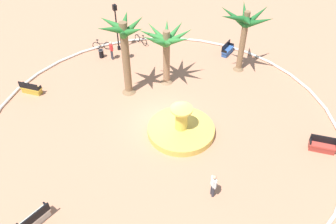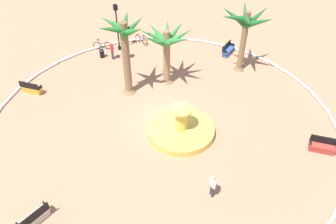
# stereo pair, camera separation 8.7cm
# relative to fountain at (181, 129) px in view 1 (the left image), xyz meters

# --- Properties ---
(ground_plane) EXTENTS (80.00, 80.00, 0.00)m
(ground_plane) POSITION_rel_fountain_xyz_m (0.47, -1.68, -0.30)
(ground_plane) COLOR tan
(plaza_curb) EXTENTS (23.22, 23.22, 0.20)m
(plaza_curb) POSITION_rel_fountain_xyz_m (0.47, -1.68, -0.20)
(plaza_curb) COLOR silver
(plaza_curb) RESTS_ON ground
(fountain) EXTENTS (4.33, 4.33, 2.04)m
(fountain) POSITION_rel_fountain_xyz_m (0.00, 0.00, 0.00)
(fountain) COLOR gold
(fountain) RESTS_ON ground
(palm_tree_near_fountain) EXTENTS (3.54, 3.34, 5.86)m
(palm_tree_near_fountain) POSITION_rel_fountain_xyz_m (1.30, -5.66, 3.74)
(palm_tree_near_fountain) COLOR brown
(palm_tree_near_fountain) RESTS_ON ground
(palm_tree_by_curb) EXTENTS (4.38, 4.02, 5.25)m
(palm_tree_by_curb) POSITION_rel_fountain_xyz_m (-7.84, -4.34, 3.56)
(palm_tree_by_curb) COLOR brown
(palm_tree_by_curb) RESTS_ON ground
(palm_tree_mid_plaza) EXTENTS (3.94, 3.96, 4.60)m
(palm_tree_mid_plaza) POSITION_rel_fountain_xyz_m (-1.76, -5.50, 3.09)
(palm_tree_mid_plaza) COLOR #8E6B4C
(palm_tree_mid_plaza) RESTS_ON ground
(bench_east) EXTENTS (1.50, 1.47, 1.00)m
(bench_east) POSITION_rel_fountain_xyz_m (-6.84, 5.36, 0.05)
(bench_east) COLOR #B73D33
(bench_east) RESTS_ON ground
(bench_west) EXTENTS (1.67, 1.10, 1.00)m
(bench_west) POSITION_rel_fountain_xyz_m (9.58, 2.33, 0.05)
(bench_west) COLOR beige
(bench_west) RESTS_ON ground
(bench_north) EXTENTS (1.64, 1.23, 1.00)m
(bench_north) POSITION_rel_fountain_xyz_m (-8.53, -6.85, 0.05)
(bench_north) COLOR #335BA8
(bench_north) RESTS_ON ground
(bench_southeast) EXTENTS (1.49, 1.48, 1.00)m
(bench_southeast) POSITION_rel_fountain_xyz_m (7.77, -8.92, 0.05)
(bench_southeast) COLOR gold
(bench_southeast) RESTS_ON ground
(lamppost) EXTENTS (0.32, 0.32, 4.28)m
(lamppost) POSITION_rel_fountain_xyz_m (-0.37, -12.00, 2.21)
(lamppost) COLOR black
(lamppost) RESTS_ON ground
(trash_bin) EXTENTS (0.46, 0.46, 0.73)m
(trash_bin) POSITION_rel_fountain_xyz_m (1.46, -11.43, 0.09)
(trash_bin) COLOR black
(trash_bin) RESTS_ON ground
(bicycle_red_frame) EXTENTS (1.52, 0.92, 0.94)m
(bicycle_red_frame) POSITION_rel_fountain_xyz_m (0.94, -12.75, 0.08)
(bicycle_red_frame) COLOR black
(bicycle_red_frame) RESTS_ON ground
(bicycle_by_lamppost) EXTENTS (0.60, 1.67, 0.94)m
(bicycle_by_lamppost) POSITION_rel_fountain_xyz_m (-2.59, -12.11, 0.08)
(bicycle_by_lamppost) COLOR black
(bicycle_by_lamppost) RESTS_ON ground
(person_cyclist_helmet) EXTENTS (0.22, 0.53, 1.69)m
(person_cyclist_helmet) POSITION_rel_fountain_xyz_m (-0.41, -10.26, 0.65)
(person_cyclist_helmet) COLOR #33333D
(person_cyclist_helmet) RESTS_ON ground
(person_cyclist_photo) EXTENTS (0.22, 0.53, 1.65)m
(person_cyclist_photo) POSITION_rel_fountain_xyz_m (0.73, -10.72, 0.63)
(person_cyclist_photo) COLOR #33333D
(person_cyclist_photo) RESTS_ON ground
(person_pedestrian_stroll) EXTENTS (0.26, 0.52, 1.60)m
(person_pedestrian_stroll) POSITION_rel_fountain_xyz_m (0.90, 4.99, 0.59)
(person_pedestrian_stroll) COLOR #33333D
(person_pedestrian_stroll) RESTS_ON ground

